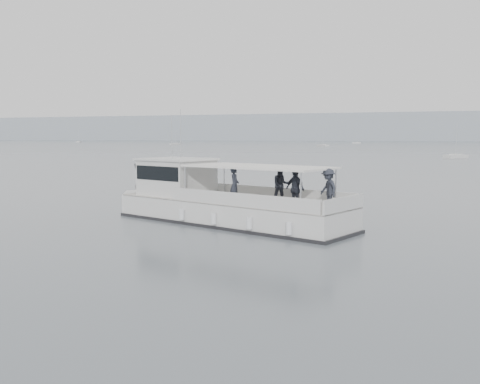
% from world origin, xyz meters
% --- Properties ---
extents(ground, '(1400.00, 1400.00, 0.00)m').
position_xyz_m(ground, '(0.00, 0.00, 0.00)').
color(ground, '#575F66').
rests_on(ground, ground).
extents(headland, '(1400.00, 90.00, 28.00)m').
position_xyz_m(headland, '(0.00, 560.00, 14.00)').
color(headland, '#939EA8').
rests_on(headland, ground).
extents(tour_boat, '(14.21, 7.60, 6.06)m').
position_xyz_m(tour_boat, '(-0.97, 2.14, 0.99)').
color(tour_boat, silver).
rests_on(tour_boat, ground).
extents(moored_fleet, '(374.29, 305.66, 10.19)m').
position_xyz_m(moored_fleet, '(-71.02, 206.68, 0.36)').
color(moored_fleet, silver).
rests_on(moored_fleet, ground).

